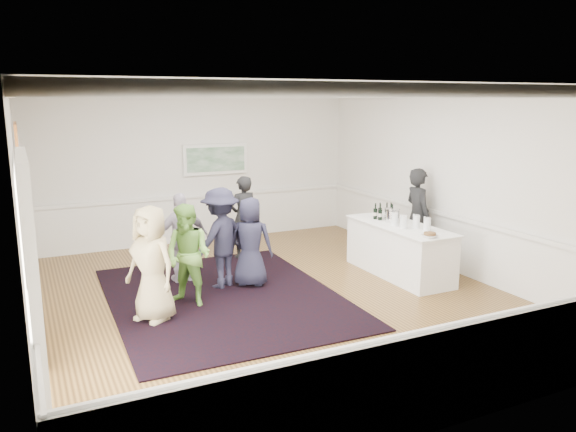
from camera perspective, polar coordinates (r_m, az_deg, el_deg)
name	(u,v)px	position (r m, az deg, el deg)	size (l,w,h in m)	color
floor	(274,296)	(8.95, -1.41, -8.18)	(8.00, 8.00, 0.00)	brown
ceiling	(273,89)	(8.42, -1.52, 12.76)	(7.00, 8.00, 0.02)	white
wall_left	(20,217)	(7.81, -25.57, -0.13)	(0.02, 8.00, 3.20)	white
wall_right	(452,182)	(10.46, 16.34, 3.31)	(0.02, 8.00, 3.20)	white
wall_back	(197,168)	(12.26, -9.19, 4.82)	(7.00, 0.02, 3.20)	white
wall_front	(458,266)	(5.25, 16.86, -4.86)	(7.00, 0.02, 3.20)	white
wainscoting	(274,266)	(8.79, -1.42, -5.11)	(7.00, 8.00, 1.00)	white
mirror	(21,187)	(9.06, -25.46, 2.67)	(0.05, 1.25, 1.85)	#F39247
doorway	(30,272)	(6.00, -24.70, -5.18)	(0.10, 1.78, 2.56)	white
landscape_painting	(216,159)	(12.31, -7.35, 5.75)	(1.44, 0.06, 0.66)	white
area_rug	(224,297)	(8.97, -6.54, -8.14)	(3.39, 4.45, 0.02)	black
serving_table	(399,250)	(10.09, 11.22, -3.37)	(0.85, 2.24, 0.91)	white
bartender	(418,216)	(10.79, 13.03, -0.02)	(0.66, 0.43, 1.81)	black
guest_tan	(151,264)	(8.01, -13.71, -4.75)	(0.80, 0.52, 1.65)	tan
guest_green	(188,256)	(8.50, -10.09, -3.98)	(0.75, 0.59, 1.55)	#75B649
guest_lilac	(182,238)	(9.61, -10.69, -2.21)	(0.90, 0.37, 1.53)	#B1A7BB
guest_dark_a	(221,238)	(9.22, -6.87, -2.25)	(1.08, 0.62, 1.66)	#1F1F34
guest_dark_b	(243,217)	(10.90, -4.57, -0.14)	(0.59, 0.39, 1.62)	black
guest_navy	(250,242)	(9.27, -3.83, -2.66)	(0.73, 0.48, 1.49)	#1F1F34
wine_bottles	(384,211)	(10.36, 9.75, 0.53)	(0.36, 0.28, 0.31)	black
juice_pitchers	(410,221)	(9.72, 12.31, -0.53)	(0.37, 0.67, 0.24)	#83B540
ice_bucket	(392,216)	(10.14, 10.54, 0.02)	(0.26, 0.26, 0.24)	silver
nut_bowl	(430,235)	(9.17, 14.20, -1.89)	(0.25, 0.25, 0.08)	white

